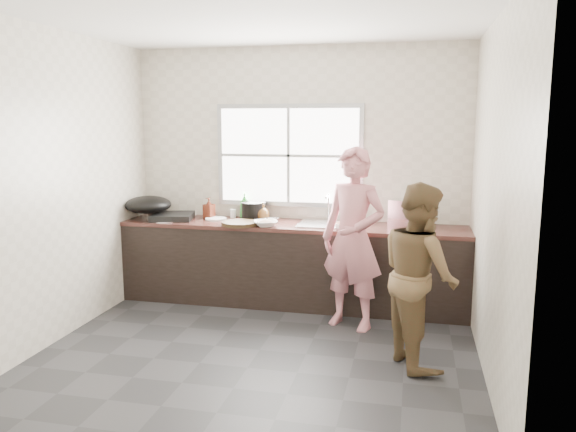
% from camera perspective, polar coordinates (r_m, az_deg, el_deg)
% --- Properties ---
extents(floor, '(3.60, 3.20, 0.01)m').
position_cam_1_polar(floor, '(4.90, -2.90, -13.49)').
color(floor, '#27272A').
rests_on(floor, ground).
extents(ceiling, '(3.60, 3.20, 0.01)m').
position_cam_1_polar(ceiling, '(4.57, -3.20, 19.54)').
color(ceiling, silver).
rests_on(ceiling, wall_back).
extents(wall_back, '(3.60, 0.01, 2.70)m').
position_cam_1_polar(wall_back, '(6.09, 1.06, 4.28)').
color(wall_back, beige).
rests_on(wall_back, ground).
extents(wall_left, '(0.01, 3.20, 2.70)m').
position_cam_1_polar(wall_left, '(5.32, -22.13, 2.80)').
color(wall_left, beige).
rests_on(wall_left, ground).
extents(wall_right, '(0.01, 3.20, 2.70)m').
position_cam_1_polar(wall_right, '(4.41, 20.17, 1.66)').
color(wall_right, beige).
rests_on(wall_right, ground).
extents(wall_front, '(3.60, 0.01, 2.70)m').
position_cam_1_polar(wall_front, '(3.04, -11.25, -1.25)').
color(wall_front, beige).
rests_on(wall_front, ground).
extents(cabinet, '(3.60, 0.62, 0.82)m').
position_cam_1_polar(cabinet, '(5.95, 0.42, -5.05)').
color(cabinet, black).
rests_on(cabinet, floor).
extents(countertop, '(3.60, 0.64, 0.04)m').
position_cam_1_polar(countertop, '(5.86, 0.42, -0.97)').
color(countertop, '#3B1D18').
rests_on(countertop, cabinet).
extents(sink, '(0.55, 0.45, 0.02)m').
position_cam_1_polar(sink, '(5.79, 3.81, -0.87)').
color(sink, silver).
rests_on(sink, countertop).
extents(faucet, '(0.02, 0.02, 0.30)m').
position_cam_1_polar(faucet, '(5.96, 4.13, 0.84)').
color(faucet, silver).
rests_on(faucet, countertop).
extents(window_frame, '(1.60, 0.05, 1.10)m').
position_cam_1_polar(window_frame, '(6.08, 0.11, 6.16)').
color(window_frame, '#9EA0A5').
rests_on(window_frame, wall_back).
extents(window_glazing, '(1.50, 0.01, 1.00)m').
position_cam_1_polar(window_glazing, '(6.06, 0.06, 6.15)').
color(window_glazing, white).
rests_on(window_glazing, window_frame).
extents(woman, '(0.68, 0.56, 1.58)m').
position_cam_1_polar(woman, '(5.22, 6.63, -2.90)').
color(woman, '#D7818A').
rests_on(woman, floor).
extents(person_side, '(0.79, 0.87, 1.45)m').
position_cam_1_polar(person_side, '(4.54, 13.22, -5.80)').
color(person_side, brown).
rests_on(person_side, floor).
extents(cutting_board, '(0.45, 0.45, 0.04)m').
position_cam_1_polar(cutting_board, '(5.79, -4.91, -0.75)').
color(cutting_board, '#2F2212').
rests_on(cutting_board, countertop).
extents(cleaver, '(0.22, 0.17, 0.01)m').
position_cam_1_polar(cleaver, '(5.93, -1.97, -0.22)').
color(cleaver, silver).
rests_on(cleaver, cutting_board).
extents(bowl_mince, '(0.31, 0.31, 0.06)m').
position_cam_1_polar(bowl_mince, '(5.70, -2.29, -0.76)').
color(bowl_mince, white).
rests_on(bowl_mince, countertop).
extents(bowl_crabs, '(0.23, 0.23, 0.06)m').
position_cam_1_polar(bowl_crabs, '(5.55, 5.85, -1.11)').
color(bowl_crabs, white).
rests_on(bowl_crabs, countertop).
extents(bowl_held, '(0.19, 0.19, 0.06)m').
position_cam_1_polar(bowl_held, '(5.71, 5.84, -0.79)').
color(bowl_held, white).
rests_on(bowl_held, countertop).
extents(black_pot, '(0.28, 0.28, 0.19)m').
position_cam_1_polar(black_pot, '(6.10, -3.50, 0.52)').
color(black_pot, black).
rests_on(black_pot, countertop).
extents(plate_food, '(0.23, 0.23, 0.02)m').
position_cam_1_polar(plate_food, '(6.14, -7.34, -0.28)').
color(plate_food, white).
rests_on(plate_food, countertop).
extents(bottle_green, '(0.14, 0.14, 0.28)m').
position_cam_1_polar(bottle_green, '(6.20, -4.43, 1.09)').
color(bottle_green, '#27782A').
rests_on(bottle_green, countertop).
extents(bottle_brown_tall, '(0.12, 0.12, 0.21)m').
position_cam_1_polar(bottle_brown_tall, '(6.23, -8.02, 0.73)').
color(bottle_brown_tall, '#4F2013').
rests_on(bottle_brown_tall, countertop).
extents(bottle_brown_short, '(0.18, 0.18, 0.18)m').
position_cam_1_polar(bottle_brown_short, '(6.03, -2.60, 0.37)').
color(bottle_brown_short, '#503114').
rests_on(bottle_brown_short, countertop).
extents(glass_jar, '(0.08, 0.08, 0.09)m').
position_cam_1_polar(glass_jar, '(6.25, -5.60, 0.27)').
color(glass_jar, white).
rests_on(glass_jar, countertop).
extents(burner, '(0.52, 0.52, 0.06)m').
position_cam_1_polar(burner, '(6.24, -11.65, -0.04)').
color(burner, black).
rests_on(burner, countertop).
extents(wok, '(0.53, 0.53, 0.19)m').
position_cam_1_polar(wok, '(6.32, -14.02, 1.12)').
color(wok, black).
rests_on(wok, burner).
extents(dish_rack, '(0.40, 0.32, 0.26)m').
position_cam_1_polar(dish_rack, '(5.87, 12.09, 0.35)').
color(dish_rack, silver).
rests_on(dish_rack, countertop).
extents(pot_lid_left, '(0.31, 0.31, 0.01)m').
position_cam_1_polar(pot_lid_left, '(6.11, -12.28, -0.50)').
color(pot_lid_left, silver).
rests_on(pot_lid_left, countertop).
extents(pot_lid_right, '(0.29, 0.29, 0.01)m').
position_cam_1_polar(pot_lid_right, '(6.45, -10.30, 0.09)').
color(pot_lid_right, silver).
rests_on(pot_lid_right, countertop).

